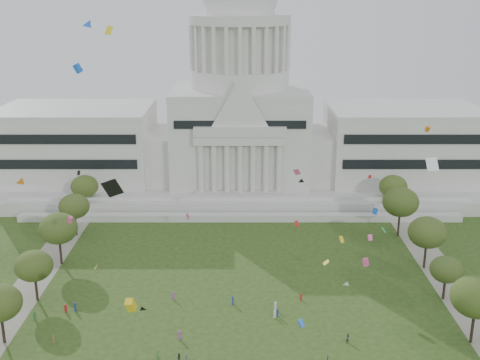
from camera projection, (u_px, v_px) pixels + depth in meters
capitol at (240, 124)px, 200.20m from camera, size 160.00×64.50×91.30m
path_left at (13, 309)px, 126.98m from camera, size 8.00×160.00×0.04m
path_right at (467, 309)px, 127.00m from camera, size 8.00×160.00×0.04m
row_tree_r_2 at (476, 297)px, 112.14m from camera, size 9.55×9.55×13.58m
row_tree_l_3 at (34, 266)px, 128.29m from camera, size 8.12×8.12×11.55m
row_tree_r_3 at (446, 270)px, 129.18m from camera, size 7.01×7.01×9.98m
row_tree_l_4 at (58, 228)px, 145.60m from camera, size 9.29×9.29×13.21m
row_tree_r_4 at (427, 233)px, 143.38m from camera, size 9.19×9.19×13.06m
row_tree_l_5 at (74, 206)px, 163.65m from camera, size 8.33×8.33×11.85m
row_tree_r_5 at (401, 202)px, 162.44m from camera, size 9.82×9.82×13.96m
row_tree_l_6 at (85, 186)px, 181.00m from camera, size 8.19×8.19×11.64m
row_tree_r_6 at (393, 187)px, 179.99m from camera, size 8.42×8.42×11.97m
person_2 at (348, 338)px, 114.62m from camera, size 1.07×1.00×1.88m
person_8 at (179, 357)px, 108.86m from camera, size 0.86×0.60×1.63m
person_10 at (328, 358)px, 108.72m from camera, size 0.72×0.90×1.36m
distant_crowd at (162, 341)px, 113.84m from camera, size 63.73×39.03×1.94m
kite_swarm at (261, 250)px, 99.23m from camera, size 86.44×103.47×54.71m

